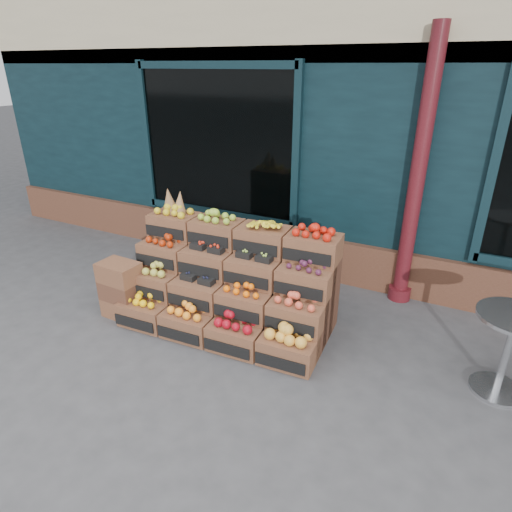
% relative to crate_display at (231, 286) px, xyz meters
% --- Properties ---
extents(ground, '(60.00, 60.00, 0.00)m').
position_rel_crate_display_xyz_m(ground, '(0.48, -0.60, -0.45)').
color(ground, '#3F3F41').
rests_on(ground, ground).
extents(shop_facade, '(12.00, 6.24, 4.80)m').
position_rel_crate_display_xyz_m(shop_facade, '(0.48, 4.51, 1.95)').
color(shop_facade, black).
rests_on(shop_facade, ground).
extents(crate_display, '(2.39, 1.27, 1.46)m').
position_rel_crate_display_xyz_m(crate_display, '(0.00, 0.00, 0.00)').
color(crate_display, brown).
rests_on(crate_display, ground).
extents(spare_crates, '(0.47, 0.34, 0.69)m').
position_rel_crate_display_xyz_m(spare_crates, '(-1.20, -0.50, -0.10)').
color(spare_crates, brown).
rests_on(spare_crates, ground).
extents(bistro_table, '(0.65, 0.65, 0.82)m').
position_rel_crate_display_xyz_m(bistro_table, '(2.81, 0.08, 0.06)').
color(bistro_table, silver).
rests_on(bistro_table, ground).
extents(shopkeeper, '(0.71, 0.51, 1.80)m').
position_rel_crate_display_xyz_m(shopkeeper, '(-1.34, 2.31, 0.45)').
color(shopkeeper, '#16501C').
rests_on(shopkeeper, ground).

